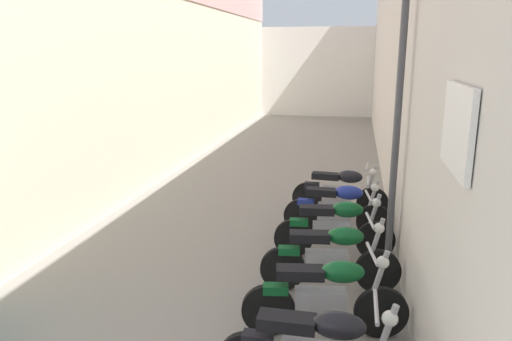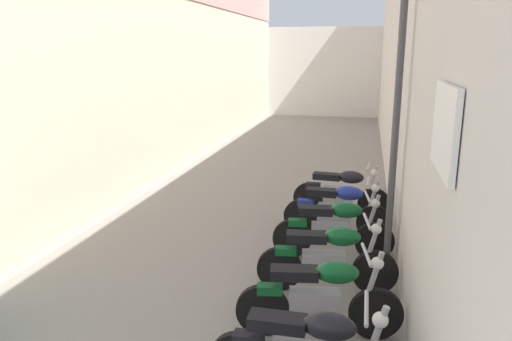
{
  "view_description": "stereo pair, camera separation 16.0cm",
  "coord_description": "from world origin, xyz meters",
  "px_view_note": "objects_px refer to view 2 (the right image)",
  "views": [
    {
      "loc": [
        1.95,
        -0.48,
        3.12
      ],
      "look_at": [
        0.31,
        7.42,
        1.11
      ],
      "focal_mm": 33.93,
      "sensor_mm": 36.0,
      "label": 1
    },
    {
      "loc": [
        2.11,
        -0.44,
        3.12
      ],
      "look_at": [
        0.31,
        7.42,
        1.11
      ],
      "focal_mm": 33.93,
      "sensor_mm": 36.0,
      "label": 2
    }
  ],
  "objects_px": {
    "motorcycle_fourth": "(320,295)",
    "street_lamp": "(392,75)",
    "motorcycle_sixth": "(334,227)",
    "motorcycle_fifth": "(328,256)",
    "motorcycle_eighth": "(341,191)",
    "motorcycle_seventh": "(338,208)"
  },
  "relations": [
    {
      "from": "motorcycle_fifth",
      "to": "motorcycle_eighth",
      "type": "bearing_deg",
      "value": 90.0
    },
    {
      "from": "motorcycle_fourth",
      "to": "street_lamp",
      "type": "relative_size",
      "value": 0.38
    },
    {
      "from": "motorcycle_eighth",
      "to": "street_lamp",
      "type": "bearing_deg",
      "value": -72.27
    },
    {
      "from": "motorcycle_eighth",
      "to": "motorcycle_seventh",
      "type": "bearing_deg",
      "value": -90.0
    },
    {
      "from": "motorcycle_fourth",
      "to": "street_lamp",
      "type": "xyz_separation_m",
      "value": [
        0.7,
        2.0,
        2.29
      ]
    },
    {
      "from": "motorcycle_fourth",
      "to": "motorcycle_fifth",
      "type": "xyz_separation_m",
      "value": [
        0.0,
        1.07,
        0.0
      ]
    },
    {
      "from": "motorcycle_seventh",
      "to": "motorcycle_fifth",
      "type": "bearing_deg",
      "value": -90.0
    },
    {
      "from": "motorcycle_sixth",
      "to": "street_lamp",
      "type": "height_order",
      "value": "street_lamp"
    },
    {
      "from": "motorcycle_fourth",
      "to": "street_lamp",
      "type": "height_order",
      "value": "street_lamp"
    },
    {
      "from": "motorcycle_seventh",
      "to": "motorcycle_fourth",
      "type": "bearing_deg",
      "value": -90.0
    },
    {
      "from": "street_lamp",
      "to": "motorcycle_sixth",
      "type": "bearing_deg",
      "value": 166.97
    },
    {
      "from": "motorcycle_sixth",
      "to": "motorcycle_fifth",
      "type": "bearing_deg",
      "value": -90.0
    },
    {
      "from": "motorcycle_fifth",
      "to": "street_lamp",
      "type": "distance_m",
      "value": 2.57
    },
    {
      "from": "motorcycle_fifth",
      "to": "motorcycle_eighth",
      "type": "xyz_separation_m",
      "value": [
        0.0,
        3.13,
        0.0
      ]
    },
    {
      "from": "motorcycle_fourth",
      "to": "motorcycle_sixth",
      "type": "relative_size",
      "value": 1.0
    },
    {
      "from": "motorcycle_fifth",
      "to": "motorcycle_seventh",
      "type": "distance_m",
      "value": 2.04
    },
    {
      "from": "motorcycle_fifth",
      "to": "motorcycle_sixth",
      "type": "relative_size",
      "value": 1.0
    },
    {
      "from": "motorcycle_sixth",
      "to": "motorcycle_fourth",
      "type": "bearing_deg",
      "value": -90.0
    },
    {
      "from": "motorcycle_sixth",
      "to": "motorcycle_eighth",
      "type": "bearing_deg",
      "value": 90.0
    },
    {
      "from": "motorcycle_seventh",
      "to": "street_lamp",
      "type": "relative_size",
      "value": 0.39
    },
    {
      "from": "motorcycle_sixth",
      "to": "motorcycle_eighth",
      "type": "relative_size",
      "value": 1.0
    },
    {
      "from": "motorcycle_fourth",
      "to": "motorcycle_seventh",
      "type": "relative_size",
      "value": 0.99
    }
  ]
}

